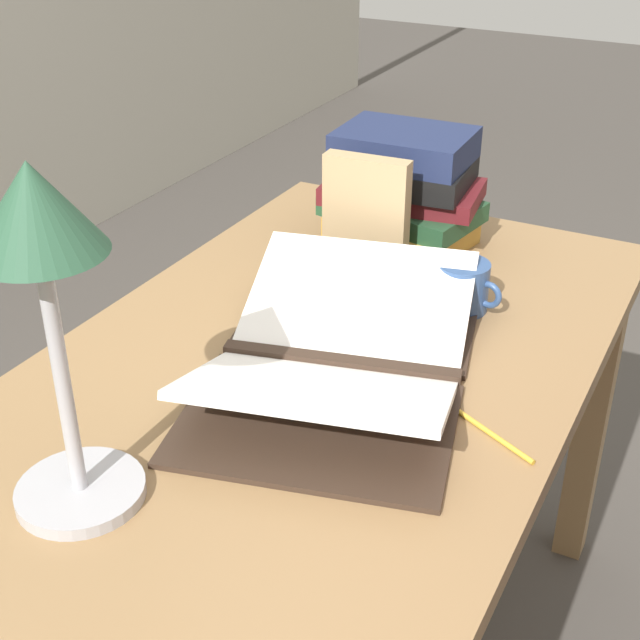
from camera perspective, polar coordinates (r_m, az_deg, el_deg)
name	(u,v)px	position (r m, az deg, el deg)	size (l,w,h in m)	color
reading_desk	(304,426)	(1.33, -1.02, -6.79)	(1.35, 0.75, 0.72)	#937047
open_book	(340,353)	(1.26, 1.31, -2.11)	(0.62, 0.48, 0.10)	#38281E
book_stack_tall	(403,189)	(1.64, 5.33, 8.33)	(0.22, 0.30, 0.21)	#BC8933
book_standing_upright	(366,217)	(1.51, 2.95, 6.59)	(0.04, 0.15, 0.21)	tan
reading_lamp	(43,266)	(0.93, -17.31, 3.31)	(0.15, 0.15, 0.41)	#ADADB2
coffee_mug	(463,287)	(1.44, 9.13, 2.13)	(0.09, 0.11, 0.08)	#335184
pencil	(486,430)	(1.17, 10.56, -6.94)	(0.08, 0.15, 0.01)	gold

